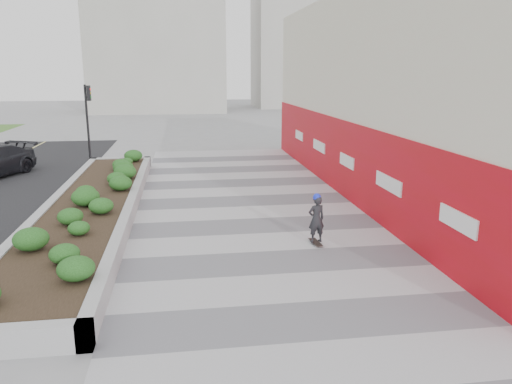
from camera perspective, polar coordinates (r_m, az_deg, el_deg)
ground at (r=11.57m, az=3.93°, el=-11.25°), size 160.00×160.00×0.00m
walkway at (r=14.30m, az=1.37°, el=-6.24°), size 8.00×36.00×0.01m
building at (r=21.37m, az=17.65°, el=10.62°), size 6.04×24.08×8.00m
planter at (r=18.10m, az=-18.32°, el=-1.30°), size 3.00×18.00×0.90m
traffic_signal_near at (r=28.26m, az=-18.64°, el=8.65°), size 0.33×0.28×4.20m
distant_bldg_north_l at (r=65.51m, az=-11.29°, el=17.86°), size 16.00×12.00×20.00m
distant_bldg_north_r at (r=72.70m, az=5.72°, el=19.18°), size 14.00×10.00×24.00m
manhole_cover at (r=14.39m, az=3.34°, el=-6.14°), size 0.44×0.44×0.01m
skateboarder at (r=14.35m, az=6.91°, el=-3.05°), size 0.55×0.73×1.51m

